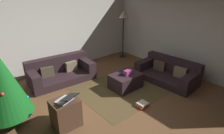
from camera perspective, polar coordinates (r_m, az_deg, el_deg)
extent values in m
plane|color=brown|center=(4.40, 1.15, -13.31)|extent=(6.40, 6.40, 0.00)
cube|color=silver|center=(6.38, -18.05, 10.18)|extent=(6.40, 0.12, 2.60)
cube|color=silver|center=(6.23, 23.78, 9.08)|extent=(0.12, 6.40, 2.60)
cube|color=#2D1E23|center=(5.80, -15.00, -3.31)|extent=(1.92, 1.02, 0.21)
cube|color=#2D1E23|center=(5.94, -16.56, 0.90)|extent=(1.88, 0.37, 0.50)
cube|color=#2D1E23|center=(5.99, -8.10, 0.90)|extent=(0.30, 0.91, 0.31)
cube|color=#2D1E23|center=(5.49, -23.10, -2.99)|extent=(0.30, 0.91, 0.31)
cube|color=#8C7A5B|center=(5.93, -12.41, 0.25)|extent=(0.36, 0.14, 0.31)
cube|color=brown|center=(5.70, -19.20, -1.49)|extent=(0.38, 0.20, 0.31)
cube|color=#2D1E23|center=(5.86, 16.21, -3.21)|extent=(1.02, 1.81, 0.20)
cube|color=#2D1E23|center=(6.01, 18.28, 0.64)|extent=(0.33, 1.77, 0.46)
cube|color=#2D1E23|center=(5.47, 23.27, -3.41)|extent=(0.94, 0.29, 0.28)
cube|color=#2D1E23|center=(6.13, 10.44, 1.04)|extent=(0.94, 0.29, 0.28)
cube|color=#8C7A5B|center=(5.73, 20.23, -1.60)|extent=(0.18, 0.38, 0.30)
cube|color=brown|center=(6.03, 14.36, 0.40)|extent=(0.21, 0.38, 0.31)
cube|color=#2D1E23|center=(5.22, 4.23, -4.31)|extent=(0.84, 0.60, 0.42)
cube|color=#B23F8C|center=(5.08, 4.88, -1.70)|extent=(0.23, 0.14, 0.13)
cube|color=black|center=(5.08, 3.16, -2.33)|extent=(0.11, 0.17, 0.02)
cylinder|color=brown|center=(4.54, -28.66, -13.46)|extent=(0.10, 0.10, 0.24)
cone|color=#145F1E|center=(4.14, -30.83, -4.09)|extent=(0.97, 0.97, 1.42)
sphere|color=#2699E5|center=(4.16, -30.86, 0.08)|extent=(0.06, 0.06, 0.06)
sphere|color=#2699E5|center=(4.32, -24.53, -8.39)|extent=(0.06, 0.06, 0.06)
sphere|color=green|center=(4.14, -29.69, -0.96)|extent=(0.05, 0.05, 0.05)
sphere|color=#CC33BF|center=(4.22, -31.03, -0.71)|extent=(0.07, 0.07, 0.07)
sphere|color=red|center=(3.95, -30.66, -7.23)|extent=(0.07, 0.07, 0.07)
cube|color=#4C3323|center=(3.95, -14.03, -13.60)|extent=(0.52, 0.44, 0.59)
cube|color=silver|center=(3.77, -14.48, -9.85)|extent=(0.38, 0.33, 0.02)
cube|color=black|center=(3.61, -12.88, -8.95)|extent=(0.38, 0.33, 0.08)
cube|color=#B7332D|center=(4.58, 9.25, -11.60)|extent=(0.30, 0.22, 0.05)
cube|color=beige|center=(4.57, 9.34, -11.04)|extent=(0.24, 0.22, 0.05)
cylinder|color=black|center=(7.66, 3.29, 3.30)|extent=(0.28, 0.28, 0.02)
cylinder|color=black|center=(7.43, 3.43, 8.89)|extent=(0.04, 0.04, 1.56)
cone|color=beige|center=(7.26, 3.60, 15.80)|extent=(0.36, 0.36, 0.24)
cube|color=brown|center=(5.32, 4.16, -6.28)|extent=(2.60, 2.00, 0.01)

